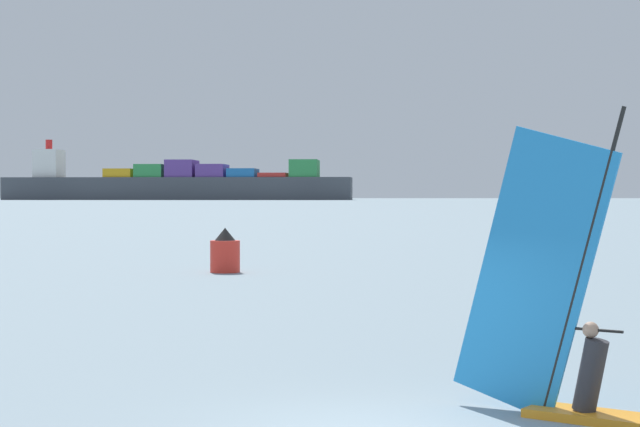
# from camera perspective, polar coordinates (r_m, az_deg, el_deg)

# --- Properties ---
(windsurfer) EXTENTS (3.49, 1.80, 4.29)m
(windsurfer) POSITION_cam_1_polar(r_m,az_deg,el_deg) (15.27, 12.97, -6.28)
(windsurfer) COLOR orange
(windsurfer) RESTS_ON ground_plane
(cargo_ship) EXTENTS (210.20, 60.84, 36.42)m
(cargo_ship) POSITION_cam_1_polar(r_m,az_deg,el_deg) (661.21, -7.37, 1.54)
(cargo_ship) COLOR #3F444C
(cargo_ship) RESTS_ON ground_plane
(channel_buoy) EXTENTS (1.16, 1.16, 1.75)m
(channel_buoy) POSITION_cam_1_polar(r_m,az_deg,el_deg) (42.78, -4.98, -2.06)
(channel_buoy) COLOR red
(channel_buoy) RESTS_ON ground_plane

